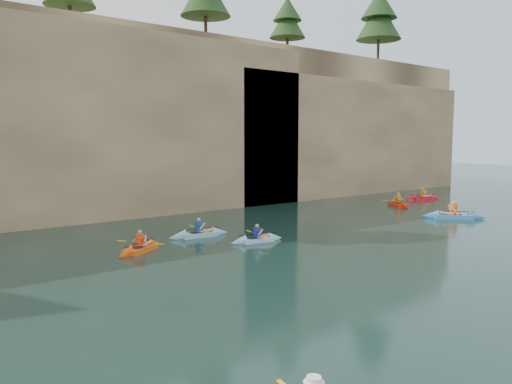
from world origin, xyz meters
TOP-DOWN VIEW (x-y plane):
  - ground at (0.00, 0.00)m, footprint 160.00×160.00m
  - cliff at (0.00, 30.00)m, footprint 70.00×16.00m
  - cliff_slab_center at (2.00, 22.60)m, footprint 24.00×2.40m
  - cliff_slab_east at (22.00, 22.60)m, footprint 26.00×2.40m
  - sea_cave_center at (-4.00, 21.95)m, footprint 3.50×1.00m
  - sea_cave_east at (10.00, 21.95)m, footprint 5.00×1.00m
  - kayaker_orange at (-2.51, 13.29)m, footprint 2.91×2.15m
  - kayaker_ltblue_near at (2.53, 11.81)m, footprint 2.71×2.07m
  - kayaker_red_far at (17.91, 15.33)m, footprint 2.26×3.12m
  - kayaker_ltblue_mid at (1.07, 14.46)m, footprint 3.12×2.29m
  - kayaker_blue_east at (15.77, 9.89)m, footprint 3.04×3.27m
  - kayaker_extra_east at (22.37, 16.33)m, footprint 3.20×2.26m

SIDE VIEW (x-z plane):
  - ground at x=0.00m, z-range 0.00..0.00m
  - kayaker_ltblue_near at x=2.53m, z-range -0.39..0.65m
  - kayaker_orange at x=-2.51m, z-range -0.43..0.71m
  - kayaker_ltblue_mid at x=1.07m, z-range -0.44..0.73m
  - kayaker_red_far at x=17.91m, z-range -0.44..0.73m
  - kayaker_extra_east at x=22.37m, z-range -0.45..0.75m
  - kayaker_blue_east at x=15.77m, z-range -0.50..0.82m
  - sea_cave_center at x=-4.00m, z-range 0.00..3.20m
  - sea_cave_east at x=10.00m, z-range 0.00..4.50m
  - cliff_slab_east at x=22.00m, z-range 0.00..9.84m
  - cliff_slab_center at x=2.00m, z-range 0.00..11.40m
  - cliff at x=0.00m, z-range 0.00..12.00m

